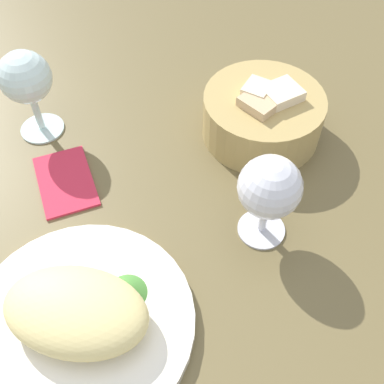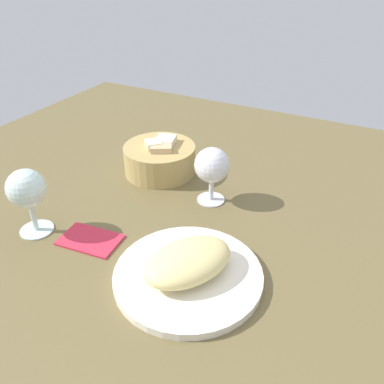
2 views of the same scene
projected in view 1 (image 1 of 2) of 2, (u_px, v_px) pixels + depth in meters
ground_plane at (153, 239)px, 59.06cm from camera, size 140.00×140.00×2.00cm
plate at (81, 323)px, 50.49cm from camera, size 24.43×24.43×1.40cm
omelette at (76, 311)px, 48.11cm from camera, size 18.22×15.99×4.64cm
lettuce_garnish at (126, 290)px, 51.38cm from camera, size 4.56×4.56×1.26cm
bread_basket at (263, 115)px, 66.28cm from camera, size 16.81×16.81×8.14cm
wine_glass_near at (269, 190)px, 52.33cm from camera, size 7.31×7.31×12.17cm
wine_glass_far at (26, 81)px, 62.63cm from camera, size 7.10×7.10×13.08cm
folded_napkin at (65, 180)px, 63.08cm from camera, size 8.11×11.67×0.80cm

